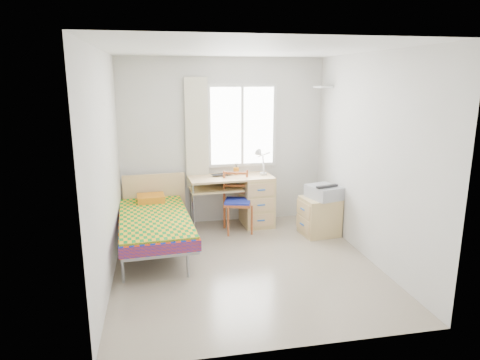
{
  "coord_description": "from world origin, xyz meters",
  "views": [
    {
      "loc": [
        -1.02,
        -4.88,
        2.29
      ],
      "look_at": [
        0.04,
        0.55,
        0.96
      ],
      "focal_mm": 32.0,
      "sensor_mm": 36.0,
      "label": 1
    }
  ],
  "objects_px": {
    "cabinet": "(319,216)",
    "printer": "(324,192)",
    "bed": "(155,220)",
    "desk": "(252,198)",
    "chair": "(238,198)"
  },
  "relations": [
    {
      "from": "cabinet",
      "to": "printer",
      "type": "bearing_deg",
      "value": -24.0
    },
    {
      "from": "bed",
      "to": "printer",
      "type": "xyz_separation_m",
      "value": [
        2.45,
        0.08,
        0.25
      ]
    },
    {
      "from": "bed",
      "to": "chair",
      "type": "height_order",
      "value": "chair"
    },
    {
      "from": "cabinet",
      "to": "chair",
      "type": "bearing_deg",
      "value": 154.18
    },
    {
      "from": "desk",
      "to": "printer",
      "type": "bearing_deg",
      "value": -37.27
    },
    {
      "from": "printer",
      "to": "chair",
      "type": "bearing_deg",
      "value": 144.05
    },
    {
      "from": "cabinet",
      "to": "printer",
      "type": "relative_size",
      "value": 1.03
    },
    {
      "from": "cabinet",
      "to": "printer",
      "type": "distance_m",
      "value": 0.38
    },
    {
      "from": "bed",
      "to": "desk",
      "type": "bearing_deg",
      "value": 21.39
    },
    {
      "from": "chair",
      "to": "cabinet",
      "type": "distance_m",
      "value": 1.25
    },
    {
      "from": "cabinet",
      "to": "printer",
      "type": "xyz_separation_m",
      "value": [
        0.05,
        -0.02,
        0.38
      ]
    },
    {
      "from": "printer",
      "to": "cabinet",
      "type": "bearing_deg",
      "value": 145.79
    },
    {
      "from": "bed",
      "to": "cabinet",
      "type": "xyz_separation_m",
      "value": [
        2.4,
        0.1,
        -0.13
      ]
    },
    {
      "from": "desk",
      "to": "cabinet",
      "type": "bearing_deg",
      "value": -38.06
    },
    {
      "from": "desk",
      "to": "chair",
      "type": "distance_m",
      "value": 0.36
    }
  ]
}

